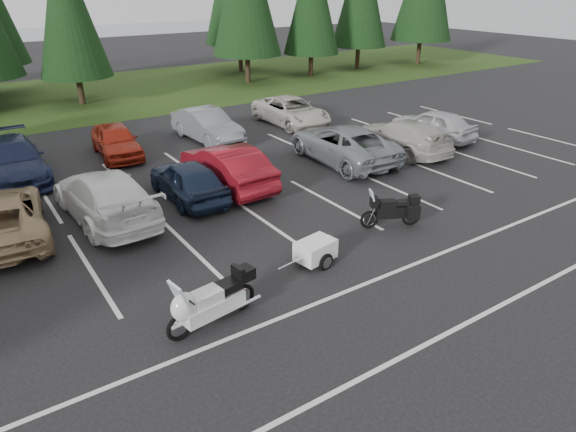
# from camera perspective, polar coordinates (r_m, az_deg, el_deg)

# --- Properties ---
(ground) EXTENTS (120.00, 120.00, 0.00)m
(ground) POSITION_cam_1_polar(r_m,az_deg,el_deg) (15.29, -2.14, -2.48)
(ground) COLOR black
(ground) RESTS_ON ground
(grass_strip) EXTENTS (80.00, 16.00, 0.01)m
(grass_strip) POSITION_cam_1_polar(r_m,az_deg,el_deg) (36.95, -22.73, 12.11)
(grass_strip) COLOR #223812
(grass_strip) RESTS_ON ground
(lake_water) EXTENTS (70.00, 50.00, 0.02)m
(lake_water) POSITION_cam_1_polar(r_m,az_deg,el_deg) (67.86, -25.46, 16.75)
(lake_water) COLOR slate
(lake_water) RESTS_ON ground
(stall_markings) EXTENTS (32.00, 16.00, 0.01)m
(stall_markings) POSITION_cam_1_polar(r_m,az_deg,el_deg) (16.85, -5.74, 0.15)
(stall_markings) COLOR silver
(stall_markings) RESTS_ON ground
(conifer_5) EXTENTS (4.14, 4.14, 9.63)m
(conifer_5) POSITION_cam_1_polar(r_m,az_deg,el_deg) (33.95, -23.42, 20.72)
(conifer_5) COLOR #332316
(conifer_5) RESTS_ON ground
(car_near_2) EXTENTS (2.75, 5.23, 1.41)m
(car_near_2) POSITION_cam_1_polar(r_m,az_deg,el_deg) (17.16, -29.27, -0.08)
(car_near_2) COLOR tan
(car_near_2) RESTS_ON ground
(car_near_3) EXTENTS (2.44, 5.49, 1.56)m
(car_near_3) POSITION_cam_1_polar(r_m,az_deg,el_deg) (17.21, -19.65, 2.12)
(car_near_3) COLOR white
(car_near_3) RESTS_ON ground
(car_near_4) EXTENTS (1.73, 4.14, 1.40)m
(car_near_4) POSITION_cam_1_polar(r_m,az_deg,el_deg) (18.09, -11.05, 3.97)
(car_near_4) COLOR #162137
(car_near_4) RESTS_ON ground
(car_near_5) EXTENTS (1.76, 4.78, 1.56)m
(car_near_5) POSITION_cam_1_polar(r_m,az_deg,el_deg) (18.95, -6.81, 5.49)
(car_near_5) COLOR maroon
(car_near_5) RESTS_ON ground
(car_near_6) EXTENTS (2.89, 5.67, 1.53)m
(car_near_6) POSITION_cam_1_polar(r_m,az_deg,el_deg) (21.69, 6.13, 8.01)
(car_near_6) COLOR gray
(car_near_6) RESTS_ON ground
(car_near_7) EXTENTS (2.17, 4.99, 1.43)m
(car_near_7) POSITION_cam_1_polar(r_m,az_deg,el_deg) (23.39, 12.55, 8.68)
(car_near_7) COLOR beige
(car_near_7) RESTS_ON ground
(car_near_8) EXTENTS (2.11, 4.35, 1.43)m
(car_near_8) POSITION_cam_1_polar(r_m,az_deg,el_deg) (25.70, 15.82, 9.78)
(car_near_8) COLOR silver
(car_near_8) RESTS_ON ground
(car_far_1) EXTENTS (2.20, 5.25, 1.52)m
(car_far_1) POSITION_cam_1_polar(r_m,az_deg,el_deg) (22.17, -28.27, 5.48)
(car_far_1) COLOR #1A2242
(car_far_1) RESTS_ON ground
(car_far_2) EXTENTS (1.96, 4.18, 1.38)m
(car_far_2) POSITION_cam_1_polar(r_m,az_deg,el_deg) (23.43, -18.57, 7.94)
(car_far_2) COLOR #A02514
(car_far_2) RESTS_ON ground
(car_far_3) EXTENTS (1.90, 4.59, 1.48)m
(car_far_3) POSITION_cam_1_polar(r_m,az_deg,el_deg) (24.78, -8.98, 9.93)
(car_far_3) COLOR slate
(car_far_3) RESTS_ON ground
(car_far_4) EXTENTS (2.35, 5.02, 1.39)m
(car_far_4) POSITION_cam_1_polar(r_m,az_deg,el_deg) (27.38, 0.35, 11.57)
(car_far_4) COLOR beige
(car_far_4) RESTS_ON ground
(touring_motorcycle) EXTENTS (2.65, 1.16, 1.42)m
(touring_motorcycle) POSITION_cam_1_polar(r_m,az_deg,el_deg) (11.47, -8.48, -8.88)
(touring_motorcycle) COLOR silver
(touring_motorcycle) RESTS_ON ground
(cargo_trailer) EXTENTS (1.63, 1.09, 0.70)m
(cargo_trailer) POSITION_cam_1_polar(r_m,az_deg,el_deg) (13.82, 3.07, -4.04)
(cargo_trailer) COLOR white
(cargo_trailer) RESTS_ON ground
(adventure_motorcycle) EXTENTS (2.24, 1.56, 1.29)m
(adventure_motorcycle) POSITION_cam_1_polar(r_m,az_deg,el_deg) (16.02, 11.39, 0.92)
(adventure_motorcycle) COLOR black
(adventure_motorcycle) RESTS_ON ground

